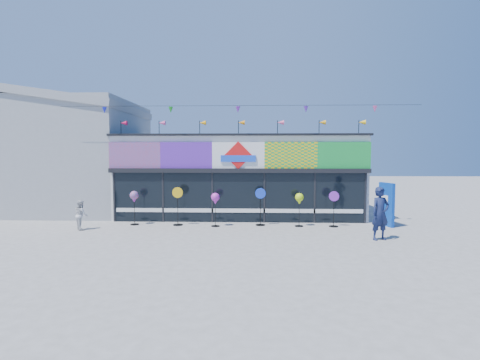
{
  "coord_description": "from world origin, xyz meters",
  "views": [
    {
      "loc": [
        0.72,
        -13.72,
        3.16
      ],
      "look_at": [
        0.13,
        2.0,
        2.06
      ],
      "focal_mm": 28.0,
      "sensor_mm": 36.0,
      "label": 1
    }
  ],
  "objects_px": {
    "spinner_1": "(178,205)",
    "spinner_3": "(260,206)",
    "spinner_0": "(134,198)",
    "child": "(81,215)",
    "spinner_2": "(215,200)",
    "blue_sign": "(386,204)",
    "adult_man": "(380,214)",
    "spinner_5": "(334,208)",
    "spinner_4": "(299,200)"
  },
  "relations": [
    {
      "from": "adult_man",
      "to": "child",
      "type": "height_order",
      "value": "adult_man"
    },
    {
      "from": "spinner_1",
      "to": "spinner_5",
      "type": "xyz_separation_m",
      "value": [
        6.84,
        -0.09,
        -0.08
      ]
    },
    {
      "from": "spinner_4",
      "to": "child",
      "type": "xyz_separation_m",
      "value": [
        -9.2,
        -1.02,
        -0.55
      ]
    },
    {
      "from": "spinner_0",
      "to": "spinner_2",
      "type": "xyz_separation_m",
      "value": [
        3.65,
        -0.25,
        -0.04
      ]
    },
    {
      "from": "spinner_0",
      "to": "spinner_3",
      "type": "xyz_separation_m",
      "value": [
        5.62,
        0.07,
        -0.34
      ]
    },
    {
      "from": "spinner_4",
      "to": "blue_sign",
      "type": "bearing_deg",
      "value": 3.9
    },
    {
      "from": "spinner_4",
      "to": "child",
      "type": "distance_m",
      "value": 9.27
    },
    {
      "from": "spinner_0",
      "to": "child",
      "type": "relative_size",
      "value": 1.22
    },
    {
      "from": "spinner_4",
      "to": "spinner_2",
      "type": "bearing_deg",
      "value": -177.94
    },
    {
      "from": "spinner_5",
      "to": "child",
      "type": "distance_m",
      "value": 10.74
    },
    {
      "from": "spinner_0",
      "to": "spinner_1",
      "type": "bearing_deg",
      "value": -1.06
    },
    {
      "from": "blue_sign",
      "to": "child",
      "type": "height_order",
      "value": "blue_sign"
    },
    {
      "from": "blue_sign",
      "to": "spinner_4",
      "type": "distance_m",
      "value": 3.85
    },
    {
      "from": "spinner_1",
      "to": "spinner_3",
      "type": "relative_size",
      "value": 1.02
    },
    {
      "from": "blue_sign",
      "to": "spinner_0",
      "type": "xyz_separation_m",
      "value": [
        -11.14,
        -0.15,
        0.26
      ]
    },
    {
      "from": "spinner_1",
      "to": "child",
      "type": "bearing_deg",
      "value": -164.11
    },
    {
      "from": "adult_man",
      "to": "child",
      "type": "distance_m",
      "value": 11.95
    },
    {
      "from": "blue_sign",
      "to": "child",
      "type": "xyz_separation_m",
      "value": [
        -13.03,
        -1.28,
        -0.33
      ]
    },
    {
      "from": "spinner_0",
      "to": "spinner_2",
      "type": "height_order",
      "value": "spinner_0"
    },
    {
      "from": "spinner_5",
      "to": "adult_man",
      "type": "xyz_separation_m",
      "value": [
        1.17,
        -2.46,
        0.16
      ]
    },
    {
      "from": "spinner_0",
      "to": "spinner_4",
      "type": "xyz_separation_m",
      "value": [
        7.31,
        -0.12,
        -0.04
      ]
    },
    {
      "from": "spinner_3",
      "to": "spinner_5",
      "type": "height_order",
      "value": "spinner_3"
    },
    {
      "from": "blue_sign",
      "to": "child",
      "type": "relative_size",
      "value": 1.53
    },
    {
      "from": "spinner_4",
      "to": "spinner_3",
      "type": "bearing_deg",
      "value": 173.56
    },
    {
      "from": "spinner_2",
      "to": "spinner_4",
      "type": "height_order",
      "value": "spinner_2"
    },
    {
      "from": "spinner_0",
      "to": "child",
      "type": "distance_m",
      "value": 2.28
    },
    {
      "from": "spinner_1",
      "to": "spinner_3",
      "type": "distance_m",
      "value": 3.66
    },
    {
      "from": "adult_man",
      "to": "spinner_2",
      "type": "bearing_deg",
      "value": 140.91
    },
    {
      "from": "spinner_2",
      "to": "spinner_0",
      "type": "bearing_deg",
      "value": 176.13
    },
    {
      "from": "blue_sign",
      "to": "spinner_5",
      "type": "distance_m",
      "value": 2.36
    },
    {
      "from": "spinner_4",
      "to": "adult_man",
      "type": "bearing_deg",
      "value": -42.88
    },
    {
      "from": "spinner_0",
      "to": "spinner_2",
      "type": "bearing_deg",
      "value": -3.87
    },
    {
      "from": "spinner_3",
      "to": "spinner_2",
      "type": "bearing_deg",
      "value": -170.71
    },
    {
      "from": "spinner_5",
      "to": "spinner_2",
      "type": "bearing_deg",
      "value": -178.66
    },
    {
      "from": "spinner_2",
      "to": "spinner_5",
      "type": "distance_m",
      "value": 5.16
    },
    {
      "from": "spinner_3",
      "to": "spinner_1",
      "type": "bearing_deg",
      "value": -178.27
    },
    {
      "from": "spinner_1",
      "to": "spinner_4",
      "type": "distance_m",
      "value": 5.36
    },
    {
      "from": "spinner_1",
      "to": "child",
      "type": "relative_size",
      "value": 1.36
    },
    {
      "from": "spinner_2",
      "to": "adult_man",
      "type": "height_order",
      "value": "adult_man"
    },
    {
      "from": "spinner_4",
      "to": "adult_man",
      "type": "distance_m",
      "value": 3.64
    },
    {
      "from": "adult_man",
      "to": "spinner_4",
      "type": "bearing_deg",
      "value": 118.36
    },
    {
      "from": "spinner_5",
      "to": "spinner_0",
      "type": "bearing_deg",
      "value": 179.17
    },
    {
      "from": "blue_sign",
      "to": "spinner_2",
      "type": "relative_size",
      "value": 1.29
    },
    {
      "from": "spinner_0",
      "to": "spinner_2",
      "type": "relative_size",
      "value": 1.03
    },
    {
      "from": "spinner_4",
      "to": "spinner_5",
      "type": "height_order",
      "value": "spinner_5"
    },
    {
      "from": "blue_sign",
      "to": "spinner_5",
      "type": "height_order",
      "value": "blue_sign"
    },
    {
      "from": "spinner_3",
      "to": "child",
      "type": "height_order",
      "value": "spinner_3"
    },
    {
      "from": "spinner_2",
      "to": "spinner_3",
      "type": "xyz_separation_m",
      "value": [
        1.97,
        0.32,
        -0.3
      ]
    },
    {
      "from": "spinner_3",
      "to": "spinner_4",
      "type": "distance_m",
      "value": 1.72
    },
    {
      "from": "spinner_1",
      "to": "child",
      "type": "distance_m",
      "value": 4.01
    }
  ]
}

